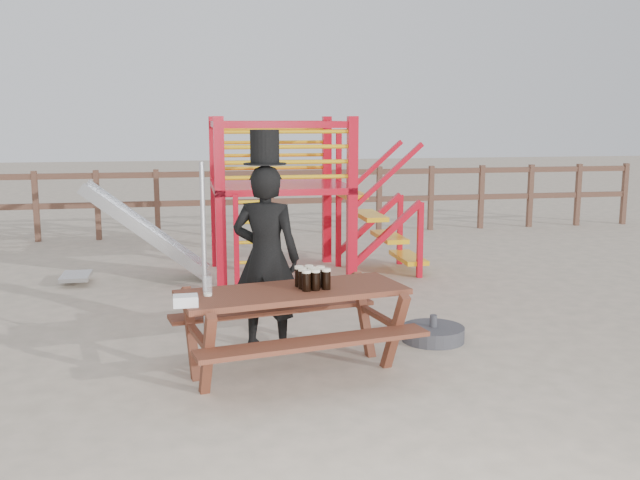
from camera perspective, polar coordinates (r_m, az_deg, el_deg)
The scene contains 10 objects.
ground at distance 6.09m, azimuth -0.70°, elevation -10.24°, with size 60.00×60.00×0.00m, color #BDAA93.
back_fence at distance 12.74m, azimuth -6.16°, elevation 3.64°, with size 15.09×0.09×1.20m.
playground_fort at distance 9.34m, azimuth -3.77°, elevation 3.53°, with size 4.71×1.84×2.10m.
picnic_table at distance 5.85m, azimuth -2.18°, elevation -6.46°, with size 2.04×1.59×0.71m.
man_with_hat at distance 6.41m, azimuth -4.33°, elevation -1.02°, with size 0.72×0.60×1.98m.
metal_pole at distance 5.76m, azimuth -9.22°, elevation -2.50°, with size 0.04×0.04×1.74m, color #B2B2B7.
parasol_base at distance 6.87m, azimuth 9.03°, elevation -7.40°, with size 0.59×0.59×0.25m.
paper_bag at distance 5.36m, azimuth -10.71°, elevation -4.80°, with size 0.18×0.14×0.08m, color white.
stout_pints at distance 5.80m, azimuth -0.69°, elevation -3.05°, with size 0.27×0.26×0.17m.
empty_glasses at distance 5.63m, azimuth -8.98°, elevation -3.74°, with size 0.07×0.07×0.15m.
Camera 1 is at (-0.98, -5.64, 2.08)m, focal length 40.00 mm.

